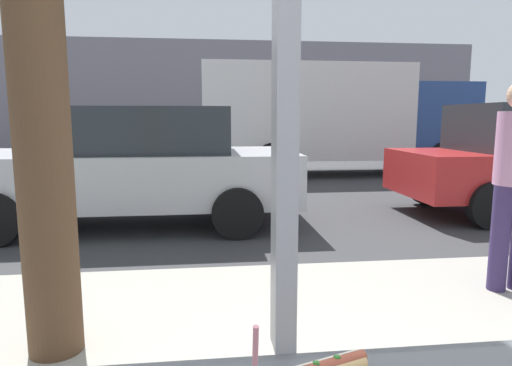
% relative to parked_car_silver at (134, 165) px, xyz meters
% --- Properties ---
extents(ground_plane, '(60.00, 60.00, 0.00)m').
position_rel_parked_car_silver_xyz_m(ground_plane, '(1.16, 2.65, -0.84)').
color(ground_plane, '#38383A').
extents(sidewalk_strip, '(16.00, 2.80, 0.13)m').
position_rel_parked_car_silver_xyz_m(sidewalk_strip, '(1.16, -3.75, -0.77)').
color(sidewalk_strip, '#9E998E').
rests_on(sidewalk_strip, ground).
extents(building_facade_far, '(28.00, 1.20, 5.30)m').
position_rel_parked_car_silver_xyz_m(building_facade_far, '(1.16, 17.09, 1.82)').
color(building_facade_far, gray).
rests_on(building_facade_far, ground).
extents(parked_car_silver, '(4.56, 2.07, 1.62)m').
position_rel_parked_car_silver_xyz_m(parked_car_silver, '(0.00, 0.00, 0.00)').
color(parked_car_silver, '#BCBCC1').
rests_on(parked_car_silver, ground).
extents(box_truck, '(6.88, 2.44, 2.78)m').
position_rel_parked_car_silver_xyz_m(box_truck, '(4.27, 5.07, 0.70)').
color(box_truck, silver).
rests_on(box_truck, ground).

